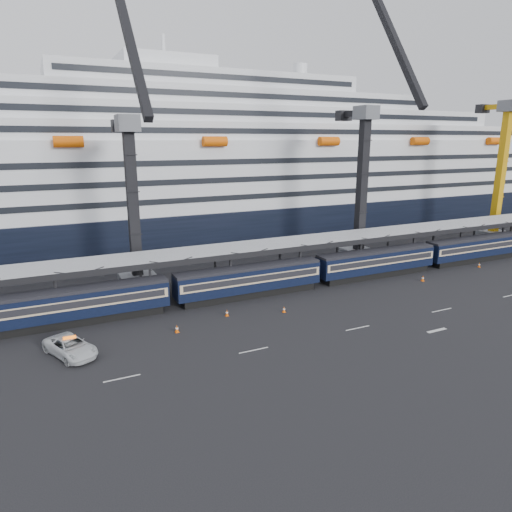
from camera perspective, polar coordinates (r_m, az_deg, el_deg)
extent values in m
plane|color=black|center=(53.37, 11.65, -6.92)|extent=(260.00, 260.00, 0.00)
cube|color=beige|center=(40.42, -16.41, -14.45)|extent=(3.00, 0.15, 0.02)
cube|color=beige|center=(43.45, -0.30, -11.69)|extent=(3.00, 0.15, 0.02)
cube|color=beige|center=(49.30, 12.58, -8.78)|extent=(3.00, 0.15, 0.02)
cube|color=beige|center=(57.10, 22.20, -6.28)|extent=(3.00, 0.15, 0.02)
cube|color=beige|center=(66.17, 29.28, -4.31)|extent=(3.00, 0.15, 0.02)
cube|color=beige|center=(51.12, 21.66, -8.64)|extent=(2.50, 0.40, 0.02)
cube|color=black|center=(52.81, -21.13, -7.33)|extent=(17.48, 2.40, 0.90)
cube|color=black|center=(52.20, -21.31, -5.49)|extent=(19.00, 2.80, 2.70)
cube|color=#C9B38E|center=(52.10, -21.34, -5.18)|extent=(18.62, 2.92, 1.05)
cube|color=black|center=(52.09, -21.35, -5.13)|extent=(17.86, 2.98, 0.70)
cube|color=black|center=(51.73, -21.46, -3.93)|extent=(19.00, 2.50, 0.35)
cube|color=black|center=(57.38, -0.83, -4.61)|extent=(17.48, 2.40, 0.90)
cube|color=black|center=(56.82, -0.84, -2.89)|extent=(19.00, 2.80, 2.70)
cube|color=#C9B38E|center=(56.73, -0.84, -2.60)|extent=(18.62, 2.92, 1.05)
cube|color=black|center=(56.72, -0.84, -2.55)|extent=(17.86, 2.98, 0.70)
cube|color=black|center=(56.39, -0.84, -1.44)|extent=(19.00, 2.50, 0.35)
cube|color=black|center=(67.79, 14.73, -2.10)|extent=(17.48, 2.40, 0.90)
cube|color=black|center=(67.32, 14.83, -0.63)|extent=(19.00, 2.80, 2.70)
cube|color=#C9B38E|center=(67.25, 14.84, -0.38)|extent=(18.62, 2.92, 1.05)
cube|color=black|center=(67.23, 14.85, -0.34)|extent=(17.86, 2.98, 0.70)
cube|color=black|center=(66.96, 14.91, 0.61)|extent=(19.00, 2.50, 0.35)
cube|color=black|center=(81.85, 25.53, -0.24)|extent=(17.48, 2.40, 0.90)
cube|color=black|center=(81.46, 25.67, 0.98)|extent=(19.00, 2.80, 2.70)
cube|color=#C9B38E|center=(81.40, 25.69, 1.19)|extent=(18.62, 2.92, 1.05)
cube|color=black|center=(81.39, 25.70, 1.22)|extent=(17.86, 2.98, 0.70)
cube|color=black|center=(81.16, 25.78, 2.01)|extent=(19.00, 2.50, 0.35)
cube|color=gray|center=(63.00, 4.26, 1.76)|extent=(130.00, 6.00, 0.25)
cube|color=black|center=(60.54, 5.65, 0.92)|extent=(130.00, 0.25, 0.70)
cube|color=black|center=(65.62, 2.96, 2.02)|extent=(130.00, 0.25, 0.70)
cube|color=black|center=(53.13, -23.61, -4.87)|extent=(0.25, 0.25, 5.40)
cube|color=black|center=(58.49, -23.85, -3.19)|extent=(0.25, 0.25, 5.40)
cube|color=black|center=(54.18, -13.02, -3.64)|extent=(0.25, 0.25, 5.40)
cube|color=black|center=(59.43, -14.22, -2.11)|extent=(0.25, 0.25, 5.40)
cube|color=black|center=(56.98, -3.17, -2.39)|extent=(0.25, 0.25, 5.40)
cube|color=black|center=(62.00, -5.14, -1.04)|extent=(0.25, 0.25, 5.40)
cube|color=black|center=(61.31, 5.50, -1.22)|extent=(0.25, 0.25, 5.40)
cube|color=black|center=(66.00, 3.01, -0.05)|extent=(0.25, 0.25, 5.40)
cube|color=black|center=(66.86, 12.88, -0.21)|extent=(0.25, 0.25, 5.40)
cube|color=black|center=(71.19, 10.11, 0.81)|extent=(0.25, 0.25, 5.40)
cube|color=black|center=(73.37, 19.04, 0.64)|extent=(0.25, 0.25, 5.40)
cube|color=black|center=(77.33, 16.17, 1.54)|extent=(0.25, 0.25, 5.40)
cube|color=black|center=(80.59, 24.15, 1.34)|extent=(0.25, 0.25, 5.40)
cube|color=black|center=(84.21, 21.29, 2.14)|extent=(0.25, 0.25, 5.40)
cube|color=black|center=(88.35, 28.39, 1.92)|extent=(0.25, 0.25, 5.40)
cube|color=black|center=(91.67, 25.61, 2.63)|extent=(0.25, 0.25, 5.40)
cube|color=black|center=(99.58, 29.26, 3.03)|extent=(0.25, 0.25, 5.40)
cube|color=black|center=(91.99, -5.69, 4.52)|extent=(200.00, 28.00, 7.00)
cube|color=silver|center=(90.86, -5.84, 10.43)|extent=(190.00, 26.88, 12.00)
cube|color=silver|center=(90.67, -5.96, 15.16)|extent=(160.00, 24.64, 3.00)
cube|color=black|center=(79.14, -2.83, 15.35)|extent=(153.60, 0.12, 0.90)
cube|color=silver|center=(90.77, -6.01, 17.06)|extent=(124.00, 21.84, 3.00)
cube|color=black|center=(80.54, -3.26, 17.47)|extent=(119.04, 0.12, 0.90)
cube|color=silver|center=(90.96, -6.07, 18.94)|extent=(90.00, 19.04, 3.00)
cube|color=black|center=(82.05, -3.69, 19.50)|extent=(86.40, 0.12, 0.90)
cube|color=silver|center=(91.25, -6.12, 20.82)|extent=(56.00, 16.24, 3.00)
cube|color=black|center=(83.66, -4.11, 21.46)|extent=(53.76, 0.12, 0.90)
cube|color=silver|center=(89.22, -11.41, 22.41)|extent=(16.00, 12.00, 2.50)
cylinder|color=silver|center=(100.11, 5.54, 21.98)|extent=(2.80, 2.80, 3.00)
cylinder|color=#E45807|center=(71.45, -22.40, 13.07)|extent=(4.00, 1.60, 1.60)
cylinder|color=#E45807|center=(76.10, -5.18, 14.07)|extent=(4.00, 1.60, 1.60)
cylinder|color=#E45807|center=(86.29, 9.07, 13.98)|extent=(4.00, 1.60, 1.60)
cylinder|color=#E45807|center=(100.34, 19.79, 13.37)|extent=(4.00, 1.60, 1.60)
cylinder|color=#E45807|center=(116.86, 27.65, 12.62)|extent=(4.00, 1.60, 1.60)
cube|color=#515459|center=(61.99, -14.53, -3.09)|extent=(4.50, 4.50, 2.00)
cube|color=black|center=(59.84, -15.13, 6.09)|extent=(1.30, 1.30, 18.00)
cube|color=#515459|center=(59.33, -15.78, 15.68)|extent=(2.60, 3.20, 2.00)
cube|color=black|center=(54.33, -15.14, 23.22)|extent=(0.90, 12.26, 14.37)
cube|color=black|center=(61.81, -16.21, 15.58)|extent=(0.90, 5.04, 0.90)
cube|color=black|center=(64.28, -16.59, 15.30)|extent=(2.20, 1.60, 1.60)
cube|color=#515459|center=(75.46, 12.63, 0.12)|extent=(4.50, 4.50, 2.00)
cube|color=black|center=(73.60, 13.09, 8.45)|extent=(1.30, 1.30, 20.00)
cube|color=#515459|center=(73.36, 13.60, 17.02)|extent=(2.60, 3.20, 2.00)
cube|color=black|center=(69.92, 17.23, 23.72)|extent=(0.90, 12.21, 16.90)
cube|color=black|center=(75.57, 12.21, 17.01)|extent=(0.90, 5.60, 0.90)
cube|color=black|center=(77.81, 10.90, 16.84)|extent=(2.20, 1.60, 1.60)
cube|color=#515459|center=(99.54, 27.45, 2.25)|extent=(4.50, 4.50, 2.00)
cube|color=#C1890B|center=(98.07, 28.26, 9.11)|extent=(1.30, 1.30, 22.00)
cube|color=#515459|center=(98.06, 29.12, 16.08)|extent=(2.60, 3.20, 2.00)
cube|color=#C1890B|center=(99.75, 27.78, 16.17)|extent=(0.90, 5.60, 0.90)
cube|color=black|center=(101.48, 26.47, 16.14)|extent=(2.20, 1.60, 1.60)
imported|color=silver|center=(45.43, -22.18, -10.47)|extent=(5.01, 6.64, 1.68)
cube|color=#E45807|center=(47.87, -9.84, -9.35)|extent=(0.41, 0.41, 0.04)
cone|color=#E45807|center=(47.70, -9.86, -8.90)|extent=(0.35, 0.35, 0.78)
cylinder|color=white|center=(47.70, -9.86, -8.90)|extent=(0.29, 0.29, 0.13)
cube|color=#E45807|center=(52.41, 3.52, -7.02)|extent=(0.36, 0.36, 0.04)
cone|color=#E45807|center=(52.28, 3.52, -6.65)|extent=(0.30, 0.30, 0.68)
cylinder|color=white|center=(52.28, 3.52, -6.65)|extent=(0.26, 0.26, 0.11)
cube|color=#E45807|center=(51.39, -3.65, -7.46)|extent=(0.38, 0.38, 0.04)
cone|color=#E45807|center=(51.25, -3.65, -7.07)|extent=(0.32, 0.32, 0.72)
cylinder|color=white|center=(51.25, -3.65, -7.07)|extent=(0.27, 0.27, 0.12)
cube|color=#E45807|center=(67.61, 20.11, -2.94)|extent=(0.41, 0.41, 0.04)
cone|color=#E45807|center=(67.49, 20.14, -2.60)|extent=(0.35, 0.35, 0.78)
cylinder|color=white|center=(67.49, 20.14, -2.60)|extent=(0.29, 0.29, 0.13)
cube|color=#E45807|center=(78.28, 26.10, -1.25)|extent=(0.38, 0.38, 0.04)
cone|color=#E45807|center=(78.19, 26.13, -0.98)|extent=(0.32, 0.32, 0.72)
cylinder|color=white|center=(78.19, 26.13, -0.98)|extent=(0.27, 0.27, 0.12)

